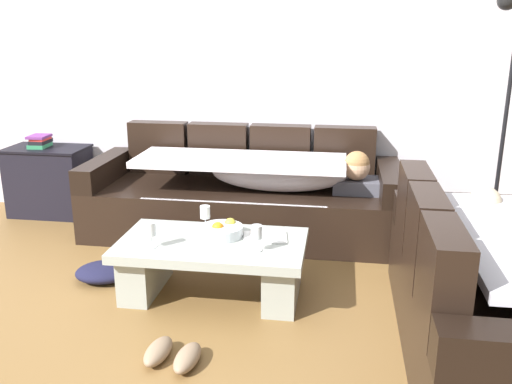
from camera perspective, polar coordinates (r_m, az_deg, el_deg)
The scene contains 15 objects.
ground_plane at distance 3.40m, azimuth -10.60°, elevation -13.63°, with size 14.00×14.00×0.00m, color brown.
back_wall at distance 5.02m, azimuth -3.25°, elevation 12.68°, with size 9.00×0.10×2.70m, color silver.
couch_along_wall at distance 4.65m, azimuth -0.83°, elevation -0.48°, with size 2.59×0.92×0.88m.
couch_near_window at distance 3.24m, azimuth 23.02°, elevation -9.68°, with size 0.92×1.92×0.88m.
coffee_table at distance 3.62m, azimuth -4.53°, elevation -7.13°, with size 1.20×0.68×0.38m.
fruit_bowl at distance 3.63m, azimuth -3.52°, elevation -3.97°, with size 0.28×0.28×0.10m.
wine_glass_near_left at distance 3.48m, azimuth -10.85°, elevation -3.88°, with size 0.07×0.07×0.17m.
wine_glass_near_right at distance 3.36m, azimuth 0.07°, elevation -4.29°, with size 0.07×0.07×0.17m.
wine_glass_far_back at distance 3.73m, azimuth -5.28°, elevation -2.19°, with size 0.07×0.07×0.17m.
open_magazine at distance 3.60m, azimuth 0.96°, elevation -4.70°, with size 0.28×0.21×0.01m, color white.
side_cabinet at distance 5.49m, azimuth -20.55°, elevation 1.08°, with size 0.72×0.44×0.64m.
book_stack_on_cabinet at distance 5.44m, azimuth -21.43°, elevation 4.90°, with size 0.17×0.23×0.11m.
floor_lamp at distance 4.59m, azimuth 24.01°, elevation 7.97°, with size 0.33×0.31×1.95m.
pair_of_shoes at distance 3.06m, azimuth -8.60°, elevation -16.27°, with size 0.31×0.31×0.09m.
crumpled_garment at distance 4.03m, azimuth -15.37°, elevation -7.95°, with size 0.40×0.32×0.12m, color #191933.
Camera 1 is at (1.04, -2.75, 1.70)m, focal length 38.70 mm.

